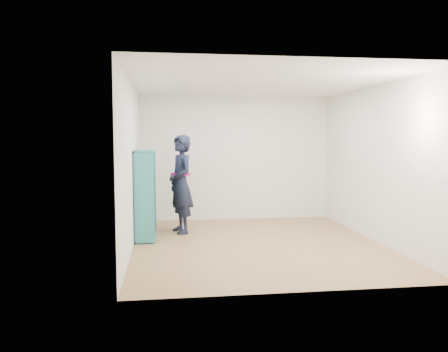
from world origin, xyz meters
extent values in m
plane|color=#9C7147|center=(0.00, 0.00, 0.00)|extent=(4.50, 4.50, 0.00)
plane|color=white|center=(0.00, 0.00, 2.60)|extent=(4.50, 4.50, 0.00)
cube|color=white|center=(-2.00, 0.00, 1.30)|extent=(0.02, 4.50, 2.60)
cube|color=white|center=(2.00, 0.00, 1.30)|extent=(0.02, 4.50, 2.60)
cube|color=white|center=(0.00, 2.25, 1.30)|extent=(4.00, 0.02, 2.60)
cube|color=white|center=(0.00, -2.25, 1.30)|extent=(4.00, 0.02, 2.60)
cube|color=teal|center=(-1.82, 0.25, 0.75)|extent=(0.33, 0.02, 1.51)
cube|color=teal|center=(-1.82, 1.36, 0.75)|extent=(0.33, 0.02, 1.51)
cube|color=teal|center=(-1.82, 0.80, 0.01)|extent=(0.33, 1.13, 0.02)
cube|color=teal|center=(-1.82, 0.80, 1.50)|extent=(0.33, 1.13, 0.02)
cube|color=teal|center=(-1.98, 0.80, 0.75)|extent=(0.02, 1.13, 1.51)
cube|color=teal|center=(-1.82, 0.62, 0.75)|extent=(0.31, 0.02, 1.46)
cube|color=teal|center=(-1.82, 0.98, 0.75)|extent=(0.31, 0.02, 1.46)
cube|color=teal|center=(-1.82, 0.80, 0.39)|extent=(0.31, 1.08, 0.02)
cube|color=teal|center=(-1.82, 0.80, 0.75)|extent=(0.31, 1.08, 0.02)
cube|color=teal|center=(-1.82, 0.80, 1.12)|extent=(0.31, 1.08, 0.02)
cube|color=beige|center=(-1.81, 0.43, 0.06)|extent=(0.21, 0.13, 0.05)
cube|color=black|center=(-1.80, 0.39, 0.51)|extent=(0.17, 0.15, 0.22)
cube|color=maroon|center=(-1.80, 0.39, 0.90)|extent=(0.17, 0.15, 0.26)
cube|color=silver|center=(-1.81, 0.43, 1.16)|extent=(0.21, 0.13, 0.05)
cube|color=navy|center=(-1.80, 0.75, 0.16)|extent=(0.17, 0.15, 0.25)
cube|color=brown|center=(-1.80, 0.75, 0.51)|extent=(0.17, 0.15, 0.22)
cube|color=#BFB28C|center=(-1.81, 0.80, 0.79)|extent=(0.21, 0.13, 0.05)
cube|color=#26594C|center=(-1.80, 0.75, 1.26)|extent=(0.17, 0.15, 0.26)
cube|color=beige|center=(-1.80, 1.11, 0.17)|extent=(0.17, 0.15, 0.28)
cube|color=black|center=(-1.81, 1.16, 0.43)|extent=(0.21, 0.13, 0.05)
cube|color=maroon|center=(-1.80, 1.11, 0.89)|extent=(0.17, 0.15, 0.26)
cube|color=silver|center=(-1.80, 1.11, 1.23)|extent=(0.17, 0.15, 0.19)
imported|color=black|center=(-1.20, 1.06, 0.89)|extent=(0.61, 0.75, 1.78)
torus|color=#A10C73|center=(-1.20, 1.06, 1.07)|extent=(0.46, 0.46, 0.04)
cube|color=silver|center=(-1.38, 1.10, 1.01)|extent=(0.05, 0.09, 0.14)
cube|color=black|center=(-1.38, 1.10, 1.01)|extent=(0.04, 0.09, 0.13)
camera|label=1|loc=(-1.48, -6.86, 1.73)|focal=35.00mm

